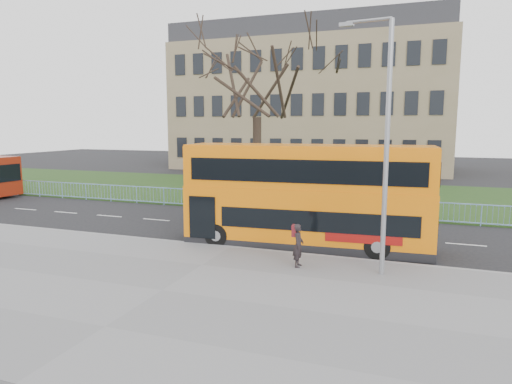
% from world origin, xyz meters
% --- Properties ---
extents(ground, '(120.00, 120.00, 0.00)m').
position_xyz_m(ground, '(0.00, 0.00, 0.00)').
color(ground, black).
rests_on(ground, ground).
extents(pavement, '(80.00, 10.50, 0.12)m').
position_xyz_m(pavement, '(0.00, -6.75, 0.06)').
color(pavement, slate).
rests_on(pavement, ground).
extents(kerb, '(80.00, 0.20, 0.14)m').
position_xyz_m(kerb, '(0.00, -1.55, 0.07)').
color(kerb, gray).
rests_on(kerb, ground).
extents(grass_verge, '(80.00, 15.40, 0.08)m').
position_xyz_m(grass_verge, '(0.00, 14.30, 0.04)').
color(grass_verge, '#1C3914').
rests_on(grass_verge, ground).
extents(guard_railing, '(40.00, 0.12, 1.10)m').
position_xyz_m(guard_railing, '(0.00, 6.60, 0.55)').
color(guard_railing, '#7EA6E0').
rests_on(guard_railing, ground).
extents(bare_tree, '(9.00, 9.00, 12.85)m').
position_xyz_m(bare_tree, '(-3.00, 10.00, 6.51)').
color(bare_tree, black).
rests_on(bare_tree, grass_verge).
extents(civic_building, '(30.00, 15.00, 14.00)m').
position_xyz_m(civic_building, '(-5.00, 35.00, 7.00)').
color(civic_building, '#7E6E50').
rests_on(civic_building, ground).
extents(yellow_bus, '(10.00, 3.01, 4.13)m').
position_xyz_m(yellow_bus, '(2.74, -0.09, 2.22)').
color(yellow_bus, orange).
rests_on(yellow_bus, ground).
extents(pedestrian, '(0.39, 0.57, 1.50)m').
position_xyz_m(pedestrian, '(3.21, -3.16, 0.87)').
color(pedestrian, black).
rests_on(pedestrian, pavement).
extents(street_lamp, '(1.72, 0.39, 8.12)m').
position_xyz_m(street_lamp, '(5.90, -2.99, 4.57)').
color(street_lamp, gray).
rests_on(street_lamp, pavement).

